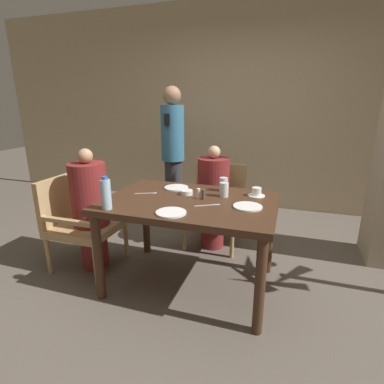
{
  "coord_description": "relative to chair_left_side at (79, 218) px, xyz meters",
  "views": [
    {
      "loc": [
        0.71,
        -2.11,
        1.49
      ],
      "look_at": [
        0.0,
        0.05,
        0.8
      ],
      "focal_mm": 28.0,
      "sensor_mm": 36.0,
      "label": 1
    }
  ],
  "objects": [
    {
      "name": "chair_far_side",
      "position": [
        1.08,
        0.88,
        0.0
      ],
      "size": [
        0.56,
        0.56,
        0.84
      ],
      "color": "tan",
      "rests_on": "ground_plane"
    },
    {
      "name": "diner_in_left_chair",
      "position": [
        0.14,
        0.0,
        0.11
      ],
      "size": [
        0.32,
        0.32,
        1.11
      ],
      "color": "maroon",
      "rests_on": "ground_plane"
    },
    {
      "name": "ground_plane",
      "position": [
        1.08,
        0.0,
        -0.46
      ],
      "size": [
        16.0,
        16.0,
        0.0
      ],
      "primitive_type": "plane",
      "color": "#60564C"
    },
    {
      "name": "bowl_small",
      "position": [
        1.01,
        0.12,
        0.31
      ],
      "size": [
        0.1,
        0.1,
        0.04
      ],
      "color": "white",
      "rests_on": "dining_table"
    },
    {
      "name": "glass_tall_near",
      "position": [
        1.32,
        0.17,
        0.35
      ],
      "size": [
        0.07,
        0.07,
        0.12
      ],
      "color": "silver",
      "rests_on": "dining_table"
    },
    {
      "name": "salt_shaker",
      "position": [
        1.14,
        0.05,
        0.34
      ],
      "size": [
        0.03,
        0.03,
        0.08
      ],
      "color": "white",
      "rests_on": "dining_table"
    },
    {
      "name": "plate_main_right",
      "position": [
        1.06,
        -0.33,
        0.3
      ],
      "size": [
        0.21,
        0.21,
        0.01
      ],
      "color": "white",
      "rests_on": "dining_table"
    },
    {
      "name": "glass_tall_mid",
      "position": [
        1.28,
        0.33,
        0.35
      ],
      "size": [
        0.07,
        0.07,
        0.12
      ],
      "color": "silver",
      "rests_on": "dining_table"
    },
    {
      "name": "plate_dessert_center",
      "position": [
        1.54,
        -0.04,
        0.3
      ],
      "size": [
        0.21,
        0.21,
        0.01
      ],
      "color": "white",
      "rests_on": "dining_table"
    },
    {
      "name": "wall_back",
      "position": [
        1.08,
        2.24,
        0.94
      ],
      "size": [
        8.0,
        0.06,
        2.8
      ],
      "color": "tan",
      "rests_on": "ground_plane"
    },
    {
      "name": "water_bottle",
      "position": [
        0.59,
        -0.38,
        0.41
      ],
      "size": [
        0.07,
        0.07,
        0.24
      ],
      "color": "#A3C6DB",
      "rests_on": "dining_table"
    },
    {
      "name": "fork_beside_plate",
      "position": [
        0.7,
        0.05,
        0.3
      ],
      "size": [
        0.17,
        0.09,
        0.0
      ],
      "color": "silver",
      "rests_on": "dining_table"
    },
    {
      "name": "standing_host",
      "position": [
        0.4,
        1.34,
        0.44
      ],
      "size": [
        0.28,
        0.32,
        1.67
      ],
      "color": "#2D2D33",
      "rests_on": "ground_plane"
    },
    {
      "name": "plate_main_left",
      "position": [
        0.87,
        0.27,
        0.3
      ],
      "size": [
        0.21,
        0.21,
        0.01
      ],
      "color": "white",
      "rests_on": "dining_table"
    },
    {
      "name": "dining_table",
      "position": [
        1.08,
        0.0,
        0.2
      ],
      "size": [
        1.33,
        0.92,
        0.75
      ],
      "color": "#422819",
      "rests_on": "ground_plane"
    },
    {
      "name": "teacup_with_saucer",
      "position": [
        1.57,
        0.26,
        0.32
      ],
      "size": [
        0.14,
        0.14,
        0.07
      ],
      "color": "white",
      "rests_on": "dining_table"
    },
    {
      "name": "knife_beside_plate",
      "position": [
        1.26,
        -0.09,
        0.3
      ],
      "size": [
        0.17,
        0.11,
        0.0
      ],
      "color": "silver",
      "rests_on": "dining_table"
    },
    {
      "name": "pepper_shaker",
      "position": [
        1.18,
        0.05,
        0.33
      ],
      "size": [
        0.03,
        0.03,
        0.08
      ],
      "color": "#4C3D2D",
      "rests_on": "dining_table"
    },
    {
      "name": "chair_left_side",
      "position": [
        0.0,
        0.0,
        0.0
      ],
      "size": [
        0.56,
        0.56,
        0.84
      ],
      "color": "tan",
      "rests_on": "ground_plane"
    },
    {
      "name": "diner_in_far_chair",
      "position": [
        1.08,
        0.74,
        0.09
      ],
      "size": [
        0.32,
        0.32,
        1.08
      ],
      "color": "maroon",
      "rests_on": "ground_plane"
    }
  ]
}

